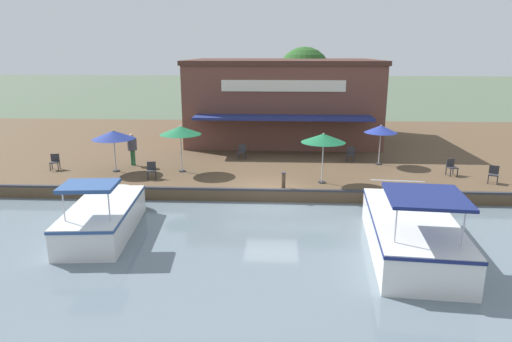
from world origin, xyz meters
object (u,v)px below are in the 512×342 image
patio_umbrella_near_quay_edge (113,135)px  motorboat_far_downstream (107,213)px  cafe_chair_beside_entrance (494,173)px  motorboat_outer_channel (408,225)px  cafe_chair_facing_river (55,161)px  mooring_post (284,181)px  patio_umbrella_far_corner (381,129)px  person_near_entrance (132,145)px  cafe_chair_under_first_umbrella (451,166)px  patio_umbrella_mid_patio_left (180,130)px  cafe_chair_mid_patio (151,169)px  tree_downstream_bank (302,75)px  cafe_chair_back_row_seat (242,151)px  cafe_chair_far_corner_seat (351,153)px  patio_umbrella_mid_patio_right (323,138)px  waterfront_restaurant (283,99)px

patio_umbrella_near_quay_edge → motorboat_far_downstream: 7.22m
cafe_chair_beside_entrance → motorboat_outer_channel: bearing=-42.3°
cafe_chair_beside_entrance → cafe_chair_facing_river: bearing=-93.6°
patio_umbrella_near_quay_edge → mooring_post: (2.85, 8.96, -1.56)m
mooring_post → patio_umbrella_far_corner: bearing=133.3°
patio_umbrella_near_quay_edge → person_near_entrance: 1.67m
patio_umbrella_near_quay_edge → mooring_post: size_ratio=2.71×
cafe_chair_under_first_umbrella → person_near_entrance: person_near_entrance is taller
patio_umbrella_near_quay_edge → patio_umbrella_mid_patio_left: bearing=92.2°
cafe_chair_mid_patio → motorboat_far_downstream: bearing=-3.2°
mooring_post → tree_downstream_bank: tree_downstream_bank is taller
motorboat_far_downstream → tree_downstream_bank: tree_downstream_bank is taller
cafe_chair_facing_river → tree_downstream_bank: tree_downstream_bank is taller
cafe_chair_under_first_umbrella → person_near_entrance: bearing=-94.1°
patio_umbrella_mid_patio_left → tree_downstream_bank: bearing=153.9°
patio_umbrella_mid_patio_left → person_near_entrance: patio_umbrella_mid_patio_left is taller
cafe_chair_facing_river → cafe_chair_back_row_seat: 10.40m
cafe_chair_facing_river → cafe_chair_back_row_seat: bearing=107.2°
patio_umbrella_near_quay_edge → mooring_post: patio_umbrella_near_quay_edge is taller
cafe_chair_mid_patio → motorboat_far_downstream: size_ratio=0.14×
patio_umbrella_near_quay_edge → cafe_chair_beside_entrance: (1.22, 19.20, -1.51)m
patio_umbrella_near_quay_edge → motorboat_outer_channel: patio_umbrella_near_quay_edge is taller
cafe_chair_facing_river → patio_umbrella_near_quay_edge: bearing=86.8°
cafe_chair_under_first_umbrella → cafe_chair_far_corner_seat: size_ratio=1.00×
cafe_chair_under_first_umbrella → patio_umbrella_mid_patio_right: bearing=-75.5°
patio_umbrella_far_corner → cafe_chair_far_corner_seat: 2.27m
waterfront_restaurant → motorboat_far_downstream: bearing=-22.4°
patio_umbrella_far_corner → cafe_chair_facing_river: (2.09, -17.82, -1.55)m
patio_umbrella_mid_patio_right → cafe_chair_mid_patio: bearing=-92.2°
patio_umbrella_far_corner → mooring_post: (5.13, -5.44, -1.60)m
patio_umbrella_mid_patio_left → cafe_chair_facing_river: (-0.05, -6.98, -1.75)m
patio_umbrella_far_corner → cafe_chair_under_first_umbrella: bearing=56.6°
waterfront_restaurant → mooring_post: 13.16m
waterfront_restaurant → patio_umbrella_mid_patio_left: 11.33m
patio_umbrella_mid_patio_right → patio_umbrella_near_quay_edge: bearing=-98.6°
patio_umbrella_mid_patio_left → patio_umbrella_far_corner: patio_umbrella_mid_patio_left is taller
cafe_chair_back_row_seat → motorboat_outer_channel: 12.87m
cafe_chair_facing_river → cafe_chair_back_row_seat: same height
waterfront_restaurant → cafe_chair_beside_entrance: bearing=42.3°
cafe_chair_facing_river → motorboat_far_downstream: 8.76m
patio_umbrella_mid_patio_right → cafe_chair_mid_patio: (-0.33, -8.53, -1.75)m
cafe_chair_under_first_umbrella → patio_umbrella_far_corner: bearing=-123.4°
cafe_chair_far_corner_seat → cafe_chair_facing_river: bearing=-80.2°
cafe_chair_far_corner_seat → patio_umbrella_mid_patio_right: bearing=-23.9°
cafe_chair_under_first_umbrella → cafe_chair_back_row_seat: 11.58m
cafe_chair_far_corner_seat → cafe_chair_back_row_seat: (-0.25, -6.39, 0.00)m
motorboat_outer_channel → tree_downstream_bank: (-21.95, -2.90, 4.14)m
motorboat_outer_channel → mooring_post: size_ratio=9.45×
patio_umbrella_mid_patio_left → patio_umbrella_mid_patio_right: (1.77, 7.29, -0.00)m
patio_umbrella_far_corner → cafe_chair_under_first_umbrella: 4.21m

